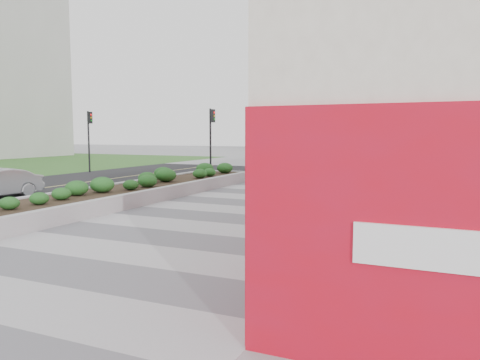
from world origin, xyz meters
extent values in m
plane|color=gray|center=(0.00, 0.00, 0.00)|extent=(160.00, 160.00, 0.00)
cube|color=#A8A8AD|center=(0.00, 3.00, 0.01)|extent=(8.00, 36.00, 0.01)
cube|color=beige|center=(7.00, 9.00, 4.00)|extent=(6.00, 24.00, 8.00)
cube|color=#B30D25|center=(4.02, 9.00, 1.50)|extent=(0.12, 24.00, 3.00)
cube|color=#9E9EA0|center=(-5.50, 15.85, 0.28)|extent=(3.00, 0.30, 0.55)
cube|color=#9E9EA0|center=(-6.85, 7.00, 0.28)|extent=(0.30, 18.00, 0.55)
cube|color=#9E9EA0|center=(-4.15, 7.00, 0.28)|extent=(0.30, 18.00, 0.55)
cube|color=#2D2116|center=(-5.50, 7.00, 0.25)|extent=(2.40, 17.40, 0.50)
cube|color=black|center=(-12.00, 7.00, 0.00)|extent=(10.00, 40.00, 0.00)
cylinder|color=black|center=(-7.30, 17.50, 2.10)|extent=(0.12, 0.12, 4.20)
cube|color=black|center=(-7.12, 17.50, 3.75)|extent=(0.18, 0.28, 0.80)
cylinder|color=black|center=(-16.50, 17.00, 2.10)|extent=(0.12, 0.12, 4.20)
cube|color=black|center=(-16.32, 17.00, 3.75)|extent=(0.18, 0.28, 0.80)
cube|color=#ADAAA3|center=(-5.00, 55.00, 10.00)|extent=(16.00, 12.00, 20.00)
cylinder|color=#595654|center=(0.50, 3.00, 0.00)|extent=(0.44, 0.44, 0.01)
cube|color=black|center=(1.18, 9.73, 0.07)|extent=(0.33, 0.74, 0.02)
imported|color=#252529|center=(1.18, 9.73, 0.67)|extent=(0.50, 0.40, 1.20)
sphere|color=blue|center=(1.18, 9.73, 1.23)|extent=(0.23, 0.23, 0.23)
camera|label=1|loc=(6.22, -8.19, 2.69)|focal=35.00mm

